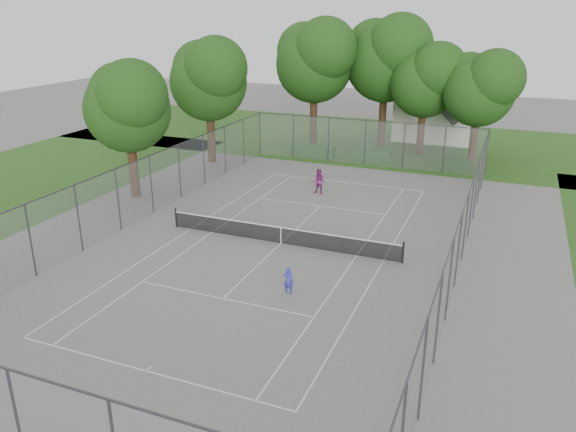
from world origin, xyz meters
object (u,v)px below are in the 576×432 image
at_px(girl_player, 289,280).
at_px(tennis_net, 281,235).
at_px(house, 439,100).
at_px(woman_player, 319,182).

bearing_deg(girl_player, tennis_net, -66.03).
xyz_separation_m(tennis_net, house, (3.82, 28.57, 3.12)).
bearing_deg(house, woman_player, -103.34).
xyz_separation_m(house, girl_player, (-1.41, -33.45, -3.01)).
height_order(tennis_net, girl_player, girl_player).
distance_m(tennis_net, house, 29.00).
height_order(house, woman_player, house).
height_order(girl_player, woman_player, woman_player).
xyz_separation_m(girl_player, woman_player, (-3.30, 13.59, 0.24)).
distance_m(tennis_net, woman_player, 8.76).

